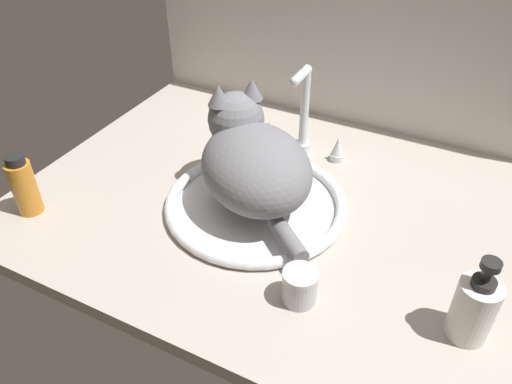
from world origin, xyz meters
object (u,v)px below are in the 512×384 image
at_px(sink_basin, 256,204).
at_px(amber_bottle, 24,186).
at_px(soap_pump_bottle, 474,308).
at_px(toothbrush, 214,120).
at_px(faucet, 303,122).
at_px(cat, 252,159).
at_px(metal_jar, 300,286).

height_order(sink_basin, amber_bottle, amber_bottle).
xyz_separation_m(sink_basin, soap_pump_bottle, (0.43, -0.13, 0.05)).
xyz_separation_m(sink_basin, toothbrush, (-0.26, 0.27, -0.00)).
distance_m(sink_basin, amber_bottle, 0.46).
xyz_separation_m(faucet, cat, (-0.02, -0.22, 0.03)).
bearing_deg(toothbrush, soap_pump_bottle, -29.89).
xyz_separation_m(faucet, amber_bottle, (-0.40, -0.45, -0.02)).
relative_size(sink_basin, toothbrush, 2.56).
bearing_deg(cat, toothbrush, 133.69).
xyz_separation_m(sink_basin, metal_jar, (0.17, -0.18, 0.02)).
bearing_deg(faucet, amber_bottle, -131.76).
distance_m(sink_basin, cat, 0.10).
bearing_deg(metal_jar, amber_bottle, -176.92).
distance_m(amber_bottle, toothbrush, 0.51).
distance_m(sink_basin, faucet, 0.25).
distance_m(faucet, cat, 0.22).
height_order(metal_jar, soap_pump_bottle, soap_pump_bottle).
bearing_deg(sink_basin, faucet, 90.00).
distance_m(faucet, soap_pump_bottle, 0.57).
bearing_deg(faucet, sink_basin, -90.00).
xyz_separation_m(faucet, metal_jar, (0.17, -0.42, -0.05)).
height_order(metal_jar, toothbrush, metal_jar).
relative_size(amber_bottle, metal_jar, 2.12).
distance_m(cat, soap_pump_bottle, 0.47).
height_order(faucet, toothbrush, faucet).
bearing_deg(sink_basin, metal_jar, -46.61).
bearing_deg(soap_pump_bottle, toothbrush, 150.11).
bearing_deg(amber_bottle, toothbrush, 73.17).
xyz_separation_m(sink_basin, faucet, (-0.00, 0.24, 0.07)).
relative_size(faucet, amber_bottle, 1.65).
xyz_separation_m(cat, toothbrush, (-0.24, 0.25, -0.10)).
height_order(faucet, cat, cat).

